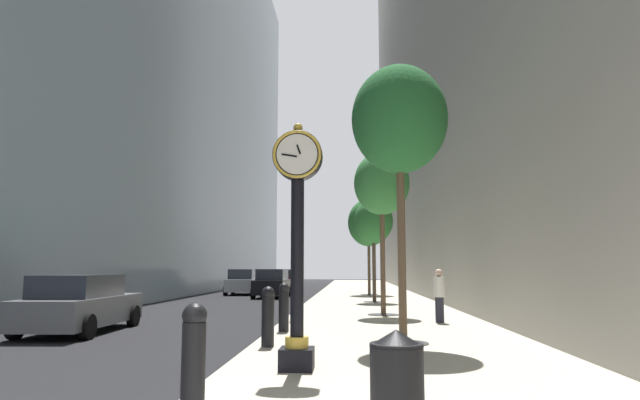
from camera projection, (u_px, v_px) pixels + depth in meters
name	position (u px, v px, depth m)	size (l,w,h in m)	color
ground_plane	(312.00, 300.00, 30.66)	(110.00, 110.00, 0.00)	black
sidewalk_right	(367.00, 296.00, 33.47)	(6.34, 80.00, 0.14)	#BCB29E
building_block_left	(132.00, 19.00, 36.58)	(9.00, 80.00, 36.68)	#93A8B7
street_clock	(297.00, 232.00, 9.12)	(0.84, 0.55, 4.11)	black
bollard_nearest	(194.00, 357.00, 6.07)	(0.28, 0.28, 1.25)	black
bollard_third	(268.00, 315.00, 11.53)	(0.28, 0.28, 1.25)	black
bollard_fourth	(284.00, 306.00, 14.26)	(0.28, 0.28, 1.25)	black
bollard_fifth	(295.00, 300.00, 16.99)	(0.28, 0.28, 1.25)	black
street_tree_near	(399.00, 121.00, 12.55)	(2.19, 2.19, 6.30)	#333335
street_tree_mid_near	(382.00, 184.00, 19.74)	(2.00, 2.00, 5.84)	#333335
street_tree_mid_far	(374.00, 222.00, 26.89)	(1.90, 1.90, 5.03)	#333335
street_tree_far	(369.00, 223.00, 34.19)	(2.59, 2.59, 5.95)	#333335
trash_bin	(397.00, 384.00, 5.25)	(0.53, 0.53, 1.05)	black
pedestrian_walking	(439.00, 294.00, 16.57)	(0.48, 0.48, 1.61)	#23232D
car_red_near	(282.00, 282.00, 38.35)	(2.14, 4.22, 1.67)	#AD191E
car_grey_mid	(80.00, 304.00, 15.20)	(2.18, 4.71, 1.59)	slate
car_silver_far	(243.00, 282.00, 36.75)	(2.14, 4.12, 1.69)	#B7BABF
car_black_trailing	(273.00, 284.00, 32.88)	(2.13, 4.24, 1.71)	black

